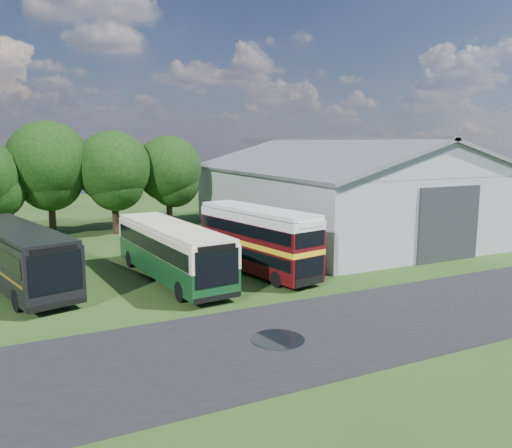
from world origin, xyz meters
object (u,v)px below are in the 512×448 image
storage_shed (342,185)px  bus_green_single (172,251)px  bus_maroon_double (258,241)px  bus_dark_single (17,255)px

storage_shed → bus_green_single: (-17.77, -8.46, -2.47)m
bus_green_single → bus_maroon_double: (5.11, -0.77, 0.28)m
storage_shed → bus_green_single: size_ratio=2.11×
bus_maroon_double → storage_shed: bearing=24.9°
bus_dark_single → storage_shed: bearing=-1.6°
bus_green_single → bus_maroon_double: 5.18m
storage_shed → bus_dark_single: (-25.79, -6.27, -2.39)m
bus_green_single → bus_maroon_double: bearing=-14.3°
bus_maroon_double → bus_dark_single: bearing=156.0°
bus_green_single → bus_dark_single: (-8.02, 2.20, 0.08)m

